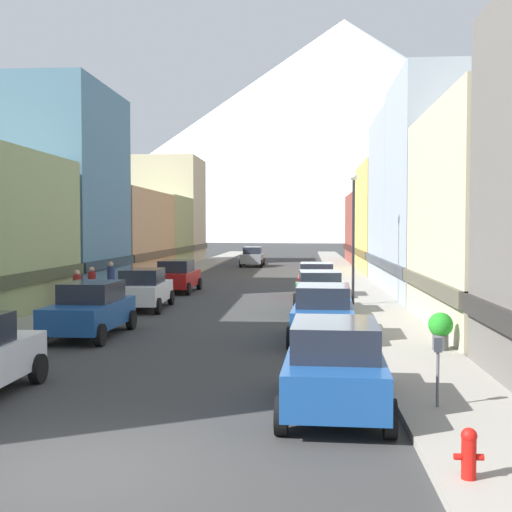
{
  "coord_description": "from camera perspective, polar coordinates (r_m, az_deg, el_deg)",
  "views": [
    {
      "loc": [
        3.22,
        -9.25,
        3.57
      ],
      "look_at": [
        0.51,
        27.23,
        1.99
      ],
      "focal_mm": 46.51,
      "sensor_mm": 36.0,
      "label": 1
    }
  ],
  "objects": [
    {
      "name": "car_right_2",
      "position": [
        27.59,
        5.45,
        -3.1
      ],
      "size": [
        2.23,
        4.48,
        1.78
      ],
      "color": "#265933",
      "rests_on": "ground"
    },
    {
      "name": "car_left_3",
      "position": [
        36.68,
        -6.8,
        -1.72
      ],
      "size": [
        2.14,
        4.43,
        1.78
      ],
      "color": "#9E1111",
      "rests_on": "ground"
    },
    {
      "name": "car_right_1",
      "position": [
        20.97,
        5.82,
        -4.86
      ],
      "size": [
        2.24,
        4.48,
        1.78
      ],
      "color": "#19478C",
      "rests_on": "ground"
    },
    {
      "name": "car_left_2",
      "position": [
        29.28,
        -9.65,
        -2.8
      ],
      "size": [
        2.21,
        4.46,
        1.78
      ],
      "color": "silver",
      "rests_on": "ground"
    },
    {
      "name": "storefront_left_3",
      "position": [
        49.35,
        -12.71,
        1.73
      ],
      "size": [
        7.64,
        13.42,
        6.2
      ],
      "color": "tan",
      "rests_on": "ground"
    },
    {
      "name": "fire_hydrant_near",
      "position": [
        9.83,
        17.83,
        -15.72
      ],
      "size": [
        0.4,
        0.22,
        0.7
      ],
      "color": "red",
      "rests_on": "sidewalk_right"
    },
    {
      "name": "storefront_right_3",
      "position": [
        41.84,
        14.74,
        4.36
      ],
      "size": [
        6.91,
        9.12,
        10.36
      ],
      "color": "#99A5B2",
      "rests_on": "ground"
    },
    {
      "name": "pedestrian_2",
      "position": [
        28.62,
        -15.11,
        -2.94
      ],
      "size": [
        0.36,
        0.36,
        1.66
      ],
      "color": "maroon",
      "rests_on": "sidewalk_left"
    },
    {
      "name": "storefront_right_5",
      "position": [
        65.82,
        11.32,
        2.19
      ],
      "size": [
        7.92,
        13.83,
        6.86
      ],
      "color": "brown",
      "rests_on": "ground"
    },
    {
      "name": "streetlamp_right",
      "position": [
        29.67,
        8.38,
        3.25
      ],
      "size": [
        0.36,
        0.36,
        5.86
      ],
      "color": "black",
      "rests_on": "sidewalk_right"
    },
    {
      "name": "pedestrian_1",
      "position": [
        30.41,
        -13.92,
        -2.6
      ],
      "size": [
        0.36,
        0.36,
        1.67
      ],
      "color": "maroon",
      "rests_on": "sidewalk_left"
    },
    {
      "name": "car_right_0",
      "position": [
        13.11,
        6.78,
        -9.31
      ],
      "size": [
        2.2,
        4.46,
        1.78
      ],
      "color": "#19478C",
      "rests_on": "ground"
    },
    {
      "name": "storefront_left_4",
      "position": [
        60.2,
        -9.46,
        1.94
      ],
      "size": [
        7.39,
        8.97,
        6.32
      ],
      "color": "#8C9966",
      "rests_on": "ground"
    },
    {
      "name": "car_driving_0",
      "position": [
        60.63,
        -0.31,
        -0.05
      ],
      "size": [
        2.06,
        4.4,
        1.78
      ],
      "color": "slate",
      "rests_on": "ground"
    },
    {
      "name": "storefront_right_4",
      "position": [
        52.92,
        12.88,
        2.97
      ],
      "size": [
        7.58,
        12.11,
        8.47
      ],
      "color": "#D8B259",
      "rests_on": "ground"
    },
    {
      "name": "mountain_backdrop",
      "position": [
        272.58,
        7.55,
        10.82
      ],
      "size": [
        240.3,
        240.3,
        86.4
      ],
      "primitive_type": "cone",
      "color": "silver",
      "rests_on": "ground"
    },
    {
      "name": "sidewalk_left",
      "position": [
        45.38,
        -7.81,
        -1.97
      ],
      "size": [
        2.5,
        100.0,
        0.15
      ],
      "primitive_type": "cube",
      "color": "gray",
      "rests_on": "ground"
    },
    {
      "name": "parking_meter_near",
      "position": [
        13.23,
        15.37,
        -8.77
      ],
      "size": [
        0.14,
        0.1,
        1.33
      ],
      "color": "#595960",
      "rests_on": "sidewalk_right"
    },
    {
      "name": "sidewalk_right",
      "position": [
        44.49,
        8.15,
        -2.06
      ],
      "size": [
        2.5,
        100.0,
        0.15
      ],
      "primitive_type": "cube",
      "color": "gray",
      "rests_on": "ground"
    },
    {
      "name": "potted_plant_1",
      "position": [
        19.3,
        15.59,
        -6.0
      ],
      "size": [
        0.69,
        0.69,
        1.05
      ],
      "color": "#4C4C51",
      "rests_on": "sidewalk_right"
    },
    {
      "name": "car_left_1",
      "position": [
        22.4,
        -14.08,
        -4.45
      ],
      "size": [
        2.15,
        4.44,
        1.78
      ],
      "color": "#19478C",
      "rests_on": "ground"
    },
    {
      "name": "storefront_left_5",
      "position": [
        68.58,
        -7.74,
        3.76
      ],
      "size": [
        7.32,
        8.03,
        10.62
      ],
      "color": "beige",
      "rests_on": "ground"
    },
    {
      "name": "storefront_right_2",
      "position": [
        33.5,
        18.04,
        5.11
      ],
      "size": [
        7.63,
        8.02,
        10.71
      ],
      "color": "#99A5B2",
      "rests_on": "ground"
    },
    {
      "name": "ground_plane",
      "position": [
        10.42,
        -14.73,
        -17.66
      ],
      "size": [
        400.0,
        400.0,
        0.0
      ],
      "primitive_type": "plane",
      "color": "#333333"
    },
    {
      "name": "pedestrian_0",
      "position": [
        33.17,
        -12.36,
        -2.09
      ],
      "size": [
        0.36,
        0.36,
        1.75
      ],
      "color": "navy",
      "rests_on": "sidewalk_left"
    },
    {
      "name": "storefront_left_2",
      "position": [
        38.62,
        -17.9,
        5.12
      ],
      "size": [
        7.89,
        8.93,
        11.23
      ],
      "color": "slate",
      "rests_on": "ground"
    },
    {
      "name": "car_right_3",
      "position": [
        33.86,
        5.22,
        -2.06
      ],
      "size": [
        2.09,
        4.42,
        1.78
      ],
      "color": "#9E1111",
      "rests_on": "ground"
    }
  ]
}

